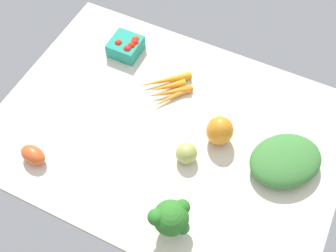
{
  "coord_description": "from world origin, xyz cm",
  "views": [
    {
      "loc": [
        30.62,
        -62.84,
        111.51
      ],
      "look_at": [
        0.0,
        0.0,
        4.0
      ],
      "focal_mm": 45.78,
      "sensor_mm": 36.0,
      "label": 1
    }
  ],
  "objects_px": {
    "broccoli_head": "(171,218)",
    "roma_tomato": "(33,155)",
    "berry_basket": "(126,46)",
    "bell_pepper_orange": "(220,131)",
    "carrot_bunch": "(168,88)",
    "heirloom_tomato_green": "(186,153)",
    "leafy_greens_clump": "(285,160)"
  },
  "relations": [
    {
      "from": "heirloom_tomato_green",
      "to": "leafy_greens_clump",
      "type": "bearing_deg",
      "value": 20.82
    },
    {
      "from": "carrot_bunch",
      "to": "roma_tomato",
      "type": "bearing_deg",
      "value": -120.83
    },
    {
      "from": "berry_basket",
      "to": "broccoli_head",
      "type": "bearing_deg",
      "value": -50.62
    },
    {
      "from": "carrot_bunch",
      "to": "berry_basket",
      "type": "distance_m",
      "value": 0.22
    },
    {
      "from": "bell_pepper_orange",
      "to": "berry_basket",
      "type": "bearing_deg",
      "value": 155.64
    },
    {
      "from": "carrot_bunch",
      "to": "broccoli_head",
      "type": "distance_m",
      "value": 0.46
    },
    {
      "from": "bell_pepper_orange",
      "to": "broccoli_head",
      "type": "height_order",
      "value": "broccoli_head"
    },
    {
      "from": "heirloom_tomato_green",
      "to": "bell_pepper_orange",
      "type": "distance_m",
      "value": 0.12
    },
    {
      "from": "roma_tomato",
      "to": "berry_basket",
      "type": "height_order",
      "value": "berry_basket"
    },
    {
      "from": "bell_pepper_orange",
      "to": "broccoli_head",
      "type": "xyz_separation_m",
      "value": [
        -0.01,
        -0.31,
        0.02
      ]
    },
    {
      "from": "bell_pepper_orange",
      "to": "broccoli_head",
      "type": "distance_m",
      "value": 0.31
    },
    {
      "from": "roma_tomato",
      "to": "berry_basket",
      "type": "xyz_separation_m",
      "value": [
        0.04,
        0.48,
        0.0
      ]
    },
    {
      "from": "broccoli_head",
      "to": "berry_basket",
      "type": "height_order",
      "value": "broccoli_head"
    },
    {
      "from": "leafy_greens_clump",
      "to": "broccoli_head",
      "type": "height_order",
      "value": "broccoli_head"
    },
    {
      "from": "heirloom_tomato_green",
      "to": "bell_pepper_orange",
      "type": "height_order",
      "value": "bell_pepper_orange"
    },
    {
      "from": "heirloom_tomato_green",
      "to": "broccoli_head",
      "type": "xyz_separation_m",
      "value": [
        0.05,
        -0.21,
        0.04
      ]
    },
    {
      "from": "berry_basket",
      "to": "carrot_bunch",
      "type": "bearing_deg",
      "value": -23.68
    },
    {
      "from": "carrot_bunch",
      "to": "berry_basket",
      "type": "height_order",
      "value": "berry_basket"
    },
    {
      "from": "carrot_bunch",
      "to": "bell_pepper_orange",
      "type": "height_order",
      "value": "bell_pepper_orange"
    },
    {
      "from": "heirloom_tomato_green",
      "to": "roma_tomato",
      "type": "relative_size",
      "value": 0.78
    },
    {
      "from": "leafy_greens_clump",
      "to": "bell_pepper_orange",
      "type": "bearing_deg",
      "value": 179.61
    },
    {
      "from": "heirloom_tomato_green",
      "to": "leafy_greens_clump",
      "type": "xyz_separation_m",
      "value": [
        0.26,
        0.1,
        0.0
      ]
    },
    {
      "from": "broccoli_head",
      "to": "roma_tomato",
      "type": "bearing_deg",
      "value": 178.43
    },
    {
      "from": "carrot_bunch",
      "to": "bell_pepper_orange",
      "type": "xyz_separation_m",
      "value": [
        0.22,
        -0.1,
        0.04
      ]
    },
    {
      "from": "bell_pepper_orange",
      "to": "roma_tomato",
      "type": "bearing_deg",
      "value": -146.92
    },
    {
      "from": "broccoli_head",
      "to": "berry_basket",
      "type": "xyz_separation_m",
      "value": [
        -0.41,
        0.5,
        -0.04
      ]
    },
    {
      "from": "heirloom_tomato_green",
      "to": "roma_tomato",
      "type": "bearing_deg",
      "value": -153.71
    },
    {
      "from": "heirloom_tomato_green",
      "to": "roma_tomato",
      "type": "distance_m",
      "value": 0.44
    },
    {
      "from": "carrot_bunch",
      "to": "broccoli_head",
      "type": "relative_size",
      "value": 1.58
    },
    {
      "from": "heirloom_tomato_green",
      "to": "berry_basket",
      "type": "distance_m",
      "value": 0.46
    },
    {
      "from": "carrot_bunch",
      "to": "roma_tomato",
      "type": "height_order",
      "value": "roma_tomato"
    },
    {
      "from": "bell_pepper_orange",
      "to": "berry_basket",
      "type": "distance_m",
      "value": 0.46
    }
  ]
}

